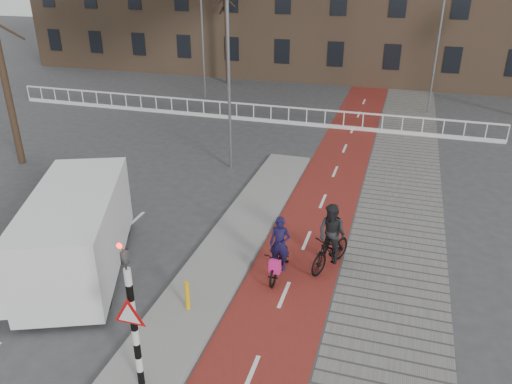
# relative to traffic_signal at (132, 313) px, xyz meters

# --- Properties ---
(ground) EXTENTS (120.00, 120.00, 0.00)m
(ground) POSITION_rel_traffic_signal_xyz_m (0.60, 2.02, -1.99)
(ground) COLOR #38383A
(ground) RESTS_ON ground
(bike_lane) EXTENTS (2.50, 60.00, 0.01)m
(bike_lane) POSITION_rel_traffic_signal_xyz_m (2.10, 12.02, -1.98)
(bike_lane) COLOR maroon
(bike_lane) RESTS_ON ground
(sidewalk) EXTENTS (3.00, 60.00, 0.01)m
(sidewalk) POSITION_rel_traffic_signal_xyz_m (4.90, 12.02, -1.98)
(sidewalk) COLOR slate
(sidewalk) RESTS_ON ground
(curb_island) EXTENTS (1.80, 16.00, 0.12)m
(curb_island) POSITION_rel_traffic_signal_xyz_m (-0.10, 6.02, -1.93)
(curb_island) COLOR gray
(curb_island) RESTS_ON ground
(traffic_signal) EXTENTS (0.80, 0.80, 3.68)m
(traffic_signal) POSITION_rel_traffic_signal_xyz_m (0.00, 0.00, 0.00)
(traffic_signal) COLOR black
(traffic_signal) RESTS_ON curb_island
(bollard) EXTENTS (0.12, 0.12, 0.81)m
(bollard) POSITION_rel_traffic_signal_xyz_m (-0.08, 2.60, -1.46)
(bollard) COLOR #F6B00D
(bollard) RESTS_ON curb_island
(cyclist_near) EXTENTS (0.65, 1.77, 1.85)m
(cyclist_near) POSITION_rel_traffic_signal_xyz_m (1.74, 4.86, -1.36)
(cyclist_near) COLOR black
(cyclist_near) RESTS_ON bike_lane
(cyclist_far) EXTENTS (1.25, 1.94, 2.02)m
(cyclist_far) POSITION_rel_traffic_signal_xyz_m (3.05, 5.71, -1.15)
(cyclist_far) COLOR black
(cyclist_far) RESTS_ON bike_lane
(van) EXTENTS (4.20, 5.99, 2.39)m
(van) POSITION_rel_traffic_signal_xyz_m (-3.84, 3.53, -0.73)
(van) COLOR white
(van) RESTS_ON ground
(railing) EXTENTS (28.00, 0.10, 0.99)m
(railing) POSITION_rel_traffic_signal_xyz_m (-4.40, 19.02, -1.68)
(railing) COLOR silver
(railing) RESTS_ON ground
(tree_left) EXTENTS (0.30, 0.30, 7.71)m
(tree_left) POSITION_rel_traffic_signal_xyz_m (-11.41, 10.00, 1.87)
(tree_left) COLOR black
(tree_left) RESTS_ON ground
(tree_mid) EXTENTS (0.29, 0.29, 7.26)m
(tree_mid) POSITION_rel_traffic_signal_xyz_m (-7.97, 27.47, 1.64)
(tree_mid) COLOR black
(tree_mid) RESTS_ON ground
(streetlight_near) EXTENTS (0.12, 0.12, 7.68)m
(streetlight_near) POSITION_rel_traffic_signal_xyz_m (-2.32, 12.19, 1.85)
(streetlight_near) COLOR slate
(streetlight_near) RESTS_ON ground
(streetlight_left) EXTENTS (0.12, 0.12, 7.37)m
(streetlight_left) POSITION_rel_traffic_signal_xyz_m (-8.00, 23.15, 1.70)
(streetlight_left) COLOR slate
(streetlight_left) RESTS_ON ground
(streetlight_right) EXTENTS (0.12, 0.12, 8.66)m
(streetlight_right) POSITION_rel_traffic_signal_xyz_m (5.95, 23.60, 2.34)
(streetlight_right) COLOR slate
(streetlight_right) RESTS_ON ground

